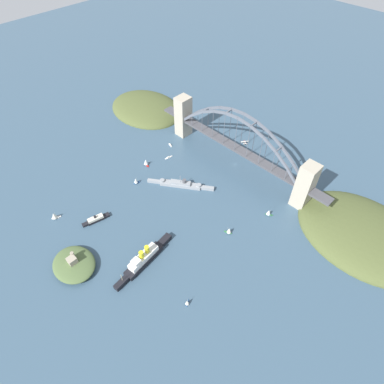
{
  "coord_description": "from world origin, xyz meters",
  "views": [
    {
      "loc": [
        -181.02,
        262.95,
        283.03
      ],
      "look_at": [
        0.0,
        79.47,
        8.0
      ],
      "focal_mm": 30.36,
      "sensor_mm": 36.0,
      "label": 1
    }
  ],
  "objects_px": {
    "small_boat_2": "(170,145)",
    "small_boat_5": "(54,216)",
    "ocean_liner": "(144,259)",
    "small_boat_7": "(229,230)",
    "small_boat_4": "(168,157)",
    "small_boat_6": "(136,181)",
    "harbor_arch_bridge": "(237,146)",
    "seaplane_taxiing_near_bridge": "(245,143)",
    "fort_island_mid_harbor": "(74,264)",
    "naval_cruiser": "(181,184)",
    "harbor_ferry_steamer": "(96,219)",
    "small_boat_3": "(146,162)",
    "small_boat_0": "(269,212)",
    "small_boat_1": "(187,302)"
  },
  "relations": [
    {
      "from": "harbor_arch_bridge",
      "to": "small_boat_5",
      "type": "xyz_separation_m",
      "value": [
        85.35,
        209.38,
        -25.65
      ]
    },
    {
      "from": "harbor_arch_bridge",
      "to": "fort_island_mid_harbor",
      "type": "relative_size",
      "value": 5.52
    },
    {
      "from": "harbor_ferry_steamer",
      "to": "seaplane_taxiing_near_bridge",
      "type": "bearing_deg",
      "value": -98.25
    },
    {
      "from": "small_boat_7",
      "to": "seaplane_taxiing_near_bridge",
      "type": "bearing_deg",
      "value": -57.98
    },
    {
      "from": "harbor_ferry_steamer",
      "to": "small_boat_1",
      "type": "xyz_separation_m",
      "value": [
        -139.46,
        -3.17,
        1.1
      ]
    },
    {
      "from": "small_boat_5",
      "to": "small_boat_4",
      "type": "bearing_deg",
      "value": -95.14
    },
    {
      "from": "small_boat_0",
      "to": "naval_cruiser",
      "type": "bearing_deg",
      "value": 19.89
    },
    {
      "from": "ocean_liner",
      "to": "small_boat_3",
      "type": "bearing_deg",
      "value": -40.55
    },
    {
      "from": "harbor_arch_bridge",
      "to": "small_boat_7",
      "type": "distance_m",
      "value": 113.31
    },
    {
      "from": "ocean_liner",
      "to": "small_boat_0",
      "type": "bearing_deg",
      "value": -111.03
    },
    {
      "from": "harbor_ferry_steamer",
      "to": "fort_island_mid_harbor",
      "type": "bearing_deg",
      "value": 125.3
    },
    {
      "from": "seaplane_taxiing_near_bridge",
      "to": "small_boat_6",
      "type": "distance_m",
      "value": 161.68
    },
    {
      "from": "fort_island_mid_harbor",
      "to": "small_boat_6",
      "type": "distance_m",
      "value": 124.47
    },
    {
      "from": "small_boat_4",
      "to": "harbor_arch_bridge",
      "type": "bearing_deg",
      "value": -143.93
    },
    {
      "from": "harbor_arch_bridge",
      "to": "naval_cruiser",
      "type": "bearing_deg",
      "value": 73.88
    },
    {
      "from": "small_boat_4",
      "to": "seaplane_taxiing_near_bridge",
      "type": "bearing_deg",
      "value": -119.23
    },
    {
      "from": "harbor_arch_bridge",
      "to": "seaplane_taxiing_near_bridge",
      "type": "distance_m",
      "value": 54.68
    },
    {
      "from": "harbor_arch_bridge",
      "to": "naval_cruiser",
      "type": "relative_size",
      "value": 3.64
    },
    {
      "from": "fort_island_mid_harbor",
      "to": "small_boat_2",
      "type": "xyz_separation_m",
      "value": [
        72.16,
        -194.29,
        -3.7
      ]
    },
    {
      "from": "ocean_liner",
      "to": "small_boat_3",
      "type": "relative_size",
      "value": 7.74
    },
    {
      "from": "fort_island_mid_harbor",
      "to": "seaplane_taxiing_near_bridge",
      "type": "xyz_separation_m",
      "value": [
        1.35,
        -269.77,
        -2.59
      ]
    },
    {
      "from": "small_boat_1",
      "to": "small_boat_5",
      "type": "bearing_deg",
      "value": 10.83
    },
    {
      "from": "fort_island_mid_harbor",
      "to": "small_boat_7",
      "type": "xyz_separation_m",
      "value": [
        -81.5,
        -137.31,
        -0.1
      ]
    },
    {
      "from": "small_boat_5",
      "to": "small_boat_6",
      "type": "distance_m",
      "value": 99.94
    },
    {
      "from": "harbor_arch_bridge",
      "to": "ocean_liner",
      "type": "bearing_deg",
      "value": 99.08
    },
    {
      "from": "ocean_liner",
      "to": "small_boat_1",
      "type": "height_order",
      "value": "ocean_liner"
    },
    {
      "from": "ocean_liner",
      "to": "harbor_ferry_steamer",
      "type": "relative_size",
      "value": 2.46
    },
    {
      "from": "small_boat_1",
      "to": "small_boat_3",
      "type": "distance_m",
      "value": 195.38
    },
    {
      "from": "naval_cruiser",
      "to": "seaplane_taxiing_near_bridge",
      "type": "xyz_separation_m",
      "value": [
        -4.01,
        -119.32,
        -1.08
      ]
    },
    {
      "from": "fort_island_mid_harbor",
      "to": "small_boat_6",
      "type": "bearing_deg",
      "value": -67.42
    },
    {
      "from": "harbor_arch_bridge",
      "to": "small_boat_5",
      "type": "bearing_deg",
      "value": 67.82
    },
    {
      "from": "naval_cruiser",
      "to": "small_boat_0",
      "type": "distance_m",
      "value": 108.78
    },
    {
      "from": "naval_cruiser",
      "to": "small_boat_7",
      "type": "relative_size",
      "value": 7.64
    },
    {
      "from": "seaplane_taxiing_near_bridge",
      "to": "small_boat_6",
      "type": "relative_size",
      "value": 1.17
    },
    {
      "from": "small_boat_0",
      "to": "small_boat_5",
      "type": "relative_size",
      "value": 0.92
    },
    {
      "from": "small_boat_4",
      "to": "small_boat_6",
      "type": "xyz_separation_m",
      "value": [
        -6.75,
        59.8,
        3.61
      ]
    },
    {
      "from": "naval_cruiser",
      "to": "small_boat_6",
      "type": "relative_size",
      "value": 7.71
    },
    {
      "from": "small_boat_6",
      "to": "small_boat_1",
      "type": "bearing_deg",
      "value": 157.29
    },
    {
      "from": "harbor_ferry_steamer",
      "to": "small_boat_2",
      "type": "distance_m",
      "value": 151.85
    },
    {
      "from": "harbor_arch_bridge",
      "to": "fort_island_mid_harbor",
      "type": "distance_m",
      "value": 228.64
    },
    {
      "from": "harbor_arch_bridge",
      "to": "seaplane_taxiing_near_bridge",
      "type": "xyz_separation_m",
      "value": [
        18.0,
        -43.19,
        -28.29
      ]
    },
    {
      "from": "naval_cruiser",
      "to": "small_boat_3",
      "type": "distance_m",
      "value": 59.92
    },
    {
      "from": "naval_cruiser",
      "to": "small_boat_2",
      "type": "xyz_separation_m",
      "value": [
        66.8,
        -43.84,
        -2.18
      ]
    },
    {
      "from": "harbor_arch_bridge",
      "to": "small_boat_1",
      "type": "relative_size",
      "value": 34.64
    },
    {
      "from": "harbor_ferry_steamer",
      "to": "fort_island_mid_harbor",
      "type": "distance_m",
      "value": 58.16
    },
    {
      "from": "harbor_ferry_steamer",
      "to": "fort_island_mid_harbor",
      "type": "relative_size",
      "value": 0.68
    },
    {
      "from": "small_boat_2",
      "to": "small_boat_5",
      "type": "relative_size",
      "value": 0.81
    },
    {
      "from": "small_boat_0",
      "to": "small_boat_3",
      "type": "bearing_deg",
      "value": 14.6
    },
    {
      "from": "ocean_liner",
      "to": "small_boat_7",
      "type": "relative_size",
      "value": 8.35
    },
    {
      "from": "small_boat_0",
      "to": "small_boat_1",
      "type": "relative_size",
      "value": 1.24
    }
  ]
}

